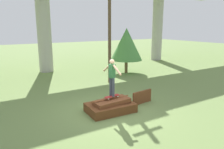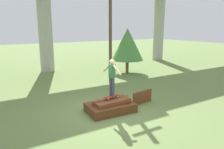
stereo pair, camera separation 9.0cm
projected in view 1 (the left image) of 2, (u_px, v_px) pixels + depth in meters
ground_plane at (110, 112)px, 9.62m from camera, size 80.00×80.00×0.00m
scrap_pile at (111, 106)px, 9.56m from camera, size 2.08×1.41×0.61m
scrap_plank_loose at (142, 97)px, 10.59m from camera, size 1.20×0.23×0.63m
skateboard at (112, 96)px, 9.56m from camera, size 0.78×0.30×0.09m
skater at (112, 75)px, 9.35m from camera, size 0.25×1.19×1.62m
utility_pole at (110, 34)px, 13.87m from camera, size 1.30×0.20×6.13m
tree_behind_left at (126, 44)px, 17.12m from camera, size 2.50×2.50×3.53m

